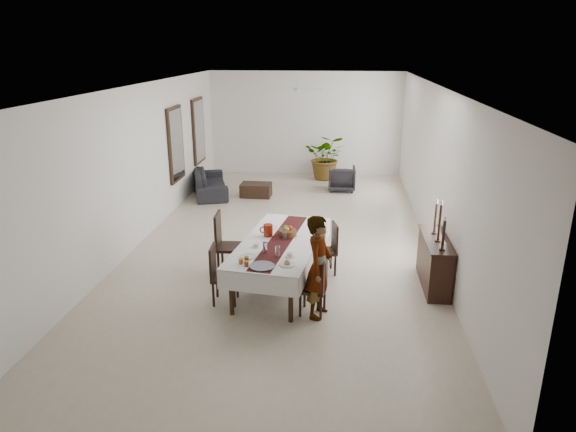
{
  "coord_description": "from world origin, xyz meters",
  "views": [
    {
      "loc": [
        1.13,
        -10.11,
        3.95
      ],
      "look_at": [
        0.23,
        -1.48,
        1.05
      ],
      "focal_mm": 32.0,
      "sensor_mm": 36.0,
      "label": 1
    }
  ],
  "objects_px": {
    "woman": "(319,267)",
    "sofa": "(210,183)",
    "red_pitcher": "(268,230)",
    "dining_table_top": "(281,243)",
    "sideboard_body": "(434,263)"
  },
  "relations": [
    {
      "from": "sideboard_body",
      "to": "sofa",
      "type": "height_order",
      "value": "sideboard_body"
    },
    {
      "from": "red_pitcher",
      "to": "sofa",
      "type": "bearing_deg",
      "value": 114.23
    },
    {
      "from": "red_pitcher",
      "to": "woman",
      "type": "height_order",
      "value": "woman"
    },
    {
      "from": "sideboard_body",
      "to": "dining_table_top",
      "type": "bearing_deg",
      "value": -175.28
    },
    {
      "from": "sofa",
      "to": "woman",
      "type": "bearing_deg",
      "value": -170.37
    },
    {
      "from": "woman",
      "to": "dining_table_top",
      "type": "bearing_deg",
      "value": 48.41
    },
    {
      "from": "sofa",
      "to": "dining_table_top",
      "type": "bearing_deg",
      "value": -171.88
    },
    {
      "from": "dining_table_top",
      "to": "sideboard_body",
      "type": "height_order",
      "value": "sideboard_body"
    },
    {
      "from": "woman",
      "to": "sideboard_body",
      "type": "height_order",
      "value": "woman"
    },
    {
      "from": "dining_table_top",
      "to": "red_pitcher",
      "type": "relative_size",
      "value": 12.0
    },
    {
      "from": "woman",
      "to": "sofa",
      "type": "bearing_deg",
      "value": 40.95
    },
    {
      "from": "red_pitcher",
      "to": "sofa",
      "type": "distance_m",
      "value": 5.83
    },
    {
      "from": "woman",
      "to": "red_pitcher",
      "type": "bearing_deg",
      "value": 51.75
    },
    {
      "from": "sideboard_body",
      "to": "sofa",
      "type": "bearing_deg",
      "value": 134.81
    },
    {
      "from": "dining_table_top",
      "to": "red_pitcher",
      "type": "xyz_separation_m",
      "value": [
        -0.24,
        0.19,
        0.14
      ]
    }
  ]
}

